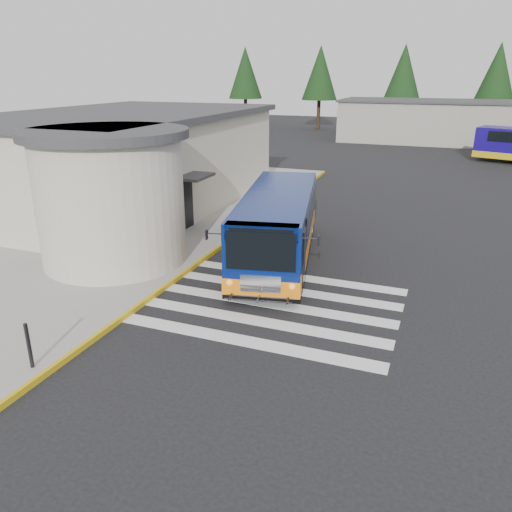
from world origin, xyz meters
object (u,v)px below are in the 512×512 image
(pedestrian_a, at_px, (78,258))
(pedestrian_b, at_px, (97,240))
(transit_bus, at_px, (278,229))
(bollard, at_px, (29,346))

(pedestrian_a, bearing_deg, pedestrian_b, 9.40)
(transit_bus, relative_size, pedestrian_b, 5.84)
(pedestrian_b, bearing_deg, transit_bus, 115.98)
(transit_bus, xyz_separation_m, pedestrian_b, (-6.03, -2.87, -0.28))
(bollard, bearing_deg, transit_bus, 72.32)
(bollard, bearing_deg, pedestrian_a, 117.28)
(transit_bus, bearing_deg, pedestrian_a, -150.68)
(pedestrian_a, distance_m, bollard, 5.22)
(transit_bus, xyz_separation_m, bollard, (-2.99, -9.37, -0.52))
(pedestrian_b, xyz_separation_m, bollard, (3.05, -6.49, -0.23))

